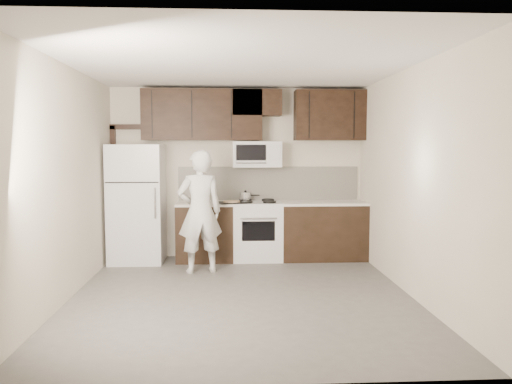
{
  "coord_description": "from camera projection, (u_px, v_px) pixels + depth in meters",
  "views": [
    {
      "loc": [
        -0.15,
        -5.78,
        1.75
      ],
      "look_at": [
        0.22,
        0.9,
        1.16
      ],
      "focal_mm": 35.0,
      "sensor_mm": 36.0,
      "label": 1
    }
  ],
  "objects": [
    {
      "name": "floor",
      "position": [
        242.0,
        296.0,
        5.91
      ],
      "size": [
        4.5,
        4.5,
        0.0
      ],
      "primitive_type": "plane",
      "color": "#54524F",
      "rests_on": "ground"
    },
    {
      "name": "back_wall",
      "position": [
        238.0,
        173.0,
        8.03
      ],
      "size": [
        4.0,
        0.0,
        4.0
      ],
      "primitive_type": "plane",
      "rotation": [
        1.57,
        0.0,
        0.0
      ],
      "color": "beige",
      "rests_on": "ground"
    },
    {
      "name": "ceiling",
      "position": [
        241.0,
        64.0,
        5.68
      ],
      "size": [
        4.5,
        4.5,
        0.0
      ],
      "primitive_type": "plane",
      "rotation": [
        3.14,
        0.0,
        0.0
      ],
      "color": "white",
      "rests_on": "back_wall"
    },
    {
      "name": "counter_run",
      "position": [
        276.0,
        230.0,
        7.84
      ],
      "size": [
        2.95,
        0.64,
        0.91
      ],
      "color": "black",
      "rests_on": "floor"
    },
    {
      "name": "stove",
      "position": [
        257.0,
        230.0,
        7.82
      ],
      "size": [
        0.76,
        0.66,
        0.94
      ],
      "color": "silver",
      "rests_on": "floor"
    },
    {
      "name": "backsplash",
      "position": [
        269.0,
        183.0,
        8.06
      ],
      "size": [
        2.9,
        0.02,
        0.54
      ],
      "primitive_type": "cube",
      "color": "silver",
      "rests_on": "counter_run"
    },
    {
      "name": "upper_cabinets",
      "position": [
        251.0,
        114.0,
        7.79
      ],
      "size": [
        3.48,
        0.35,
        0.78
      ],
      "color": "black",
      "rests_on": "back_wall"
    },
    {
      "name": "microwave",
      "position": [
        257.0,
        154.0,
        7.83
      ],
      "size": [
        0.76,
        0.42,
        0.4
      ],
      "color": "silver",
      "rests_on": "upper_cabinets"
    },
    {
      "name": "refrigerator",
      "position": [
        137.0,
        204.0,
        7.63
      ],
      "size": [
        0.8,
        0.76,
        1.8
      ],
      "color": "silver",
      "rests_on": "floor"
    },
    {
      "name": "door_trim",
      "position": [
        117.0,
        180.0,
        7.9
      ],
      "size": [
        0.5,
        0.08,
        2.12
      ],
      "color": "black",
      "rests_on": "floor"
    },
    {
      "name": "saucepan",
      "position": [
        246.0,
        197.0,
        7.91
      ],
      "size": [
        0.32,
        0.18,
        0.17
      ],
      "color": "silver",
      "rests_on": "stove"
    },
    {
      "name": "baking_tray",
      "position": [
        231.0,
        203.0,
        7.59
      ],
      "size": [
        0.43,
        0.36,
        0.02
      ],
      "primitive_type": "cube",
      "rotation": [
        0.0,
        0.0,
        0.23
      ],
      "color": "black",
      "rests_on": "counter_run"
    },
    {
      "name": "pizza",
      "position": [
        231.0,
        201.0,
        7.59
      ],
      "size": [
        0.3,
        0.3,
        0.02
      ],
      "primitive_type": "cylinder",
      "rotation": [
        0.0,
        0.0,
        0.23
      ],
      "color": "beige",
      "rests_on": "baking_tray"
    },
    {
      "name": "person",
      "position": [
        200.0,
        212.0,
        6.97
      ],
      "size": [
        0.71,
        0.56,
        1.72
      ],
      "primitive_type": "imported",
      "rotation": [
        0.0,
        0.0,
        3.4
      ],
      "color": "white",
      "rests_on": "floor"
    }
  ]
}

